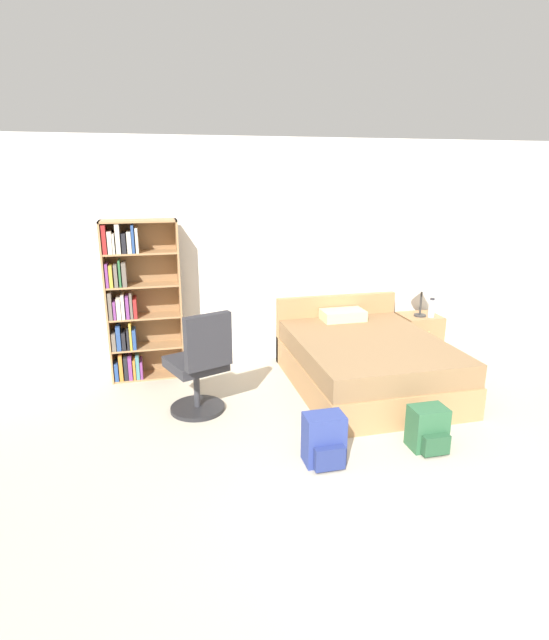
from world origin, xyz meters
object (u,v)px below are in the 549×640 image
object	(u,v)px
bed	(364,360)
water_bottle	(432,308)
office_chair	(200,367)
table_lamp	(422,284)
nightstand	(419,334)
bookshelf	(134,302)
backpack_blue	(324,440)
backpack_green	(428,429)

from	to	relation	value
bed	water_bottle	distance (m)	1.37
office_chair	table_lamp	xyz separation A→B (m)	(2.82, 0.99, 0.44)
nightstand	bed	bearing A→B (deg)	-144.66
nightstand	bookshelf	bearing A→B (deg)	179.29
water_bottle	backpack_blue	world-z (taller)	water_bottle
nightstand	backpack_green	size ratio (longest dim) A/B	1.39
backpack_green	backpack_blue	size ratio (longest dim) A/B	0.89
office_chair	backpack_green	xyz separation A→B (m)	(1.76, -1.07, -0.31)
bed	water_bottle	xyz separation A→B (m)	(1.15, 0.65, 0.34)
bed	office_chair	bearing A→B (deg)	-171.45
office_chair	backpack_green	bearing A→B (deg)	-31.40
bed	nightstand	bearing A→B (deg)	35.34
water_bottle	backpack_blue	size ratio (longest dim) A/B	0.59
bed	office_chair	world-z (taller)	office_chair
office_chair	backpack_blue	world-z (taller)	office_chair
table_lamp	nightstand	bearing A→B (deg)	52.86
bookshelf	office_chair	distance (m)	1.28
nightstand	office_chair	bearing A→B (deg)	-160.16
water_bottle	backpack_green	size ratio (longest dim) A/B	0.67
table_lamp	bookshelf	bearing A→B (deg)	178.64
bookshelf	backpack_green	xyz separation A→B (m)	(2.35, -2.14, -0.70)
bed	table_lamp	bearing A→B (deg)	34.68
nightstand	table_lamp	bearing A→B (deg)	-127.14
bookshelf	bed	distance (m)	2.56
nightstand	water_bottle	bearing A→B (deg)	-53.10
bed	water_bottle	size ratio (longest dim) A/B	8.09
table_lamp	water_bottle	world-z (taller)	table_lamp
table_lamp	backpack_blue	size ratio (longest dim) A/B	1.29
bookshelf	nightstand	bearing A→B (deg)	-0.71
bed	table_lamp	distance (m)	1.42
backpack_blue	nightstand	bearing A→B (deg)	46.54
nightstand	backpack_blue	bearing A→B (deg)	-133.46
nightstand	backpack_green	xyz separation A→B (m)	(-1.08, -2.10, -0.08)
table_lamp	bed	bearing A→B (deg)	-145.32
office_chair	nightstand	world-z (taller)	office_chair
bed	office_chair	size ratio (longest dim) A/B	1.90
backpack_green	backpack_blue	xyz separation A→B (m)	(-0.91, -0.00, 0.02)
bookshelf	office_chair	size ratio (longest dim) A/B	1.70
office_chair	water_bottle	bearing A→B (deg)	17.40
nightstand	table_lamp	size ratio (longest dim) A/B	0.96
nightstand	backpack_green	world-z (taller)	nightstand
bookshelf	water_bottle	xyz separation A→B (m)	(3.51, -0.15, -0.25)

